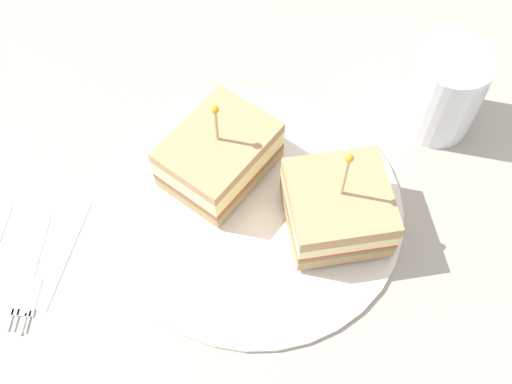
% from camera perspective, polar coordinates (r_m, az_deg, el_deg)
% --- Properties ---
extents(ground_plane, '(1.11, 1.11, 0.02)m').
position_cam_1_polar(ground_plane, '(0.59, 0.00, -1.95)').
color(ground_plane, '#9E9384').
extents(plate, '(0.28, 0.28, 0.01)m').
position_cam_1_polar(plate, '(0.58, 0.00, -1.25)').
color(plate, silver).
rests_on(plate, ground_plane).
extents(sandwich_half_front, '(0.11, 0.11, 0.11)m').
position_cam_1_polar(sandwich_half_front, '(0.55, 7.59, -1.45)').
color(sandwich_half_front, tan).
rests_on(sandwich_half_front, plate).
extents(sandwich_half_back, '(0.11, 0.12, 0.10)m').
position_cam_1_polar(sandwich_half_back, '(0.57, -3.45, 3.47)').
color(sandwich_half_back, tan).
rests_on(sandwich_half_back, plate).
extents(drink_glass, '(0.08, 0.08, 0.09)m').
position_cam_1_polar(drink_glass, '(0.64, 16.89, 8.82)').
color(drink_glass, silver).
rests_on(drink_glass, ground_plane).
extents(napkin, '(0.15, 0.15, 0.00)m').
position_cam_1_polar(napkin, '(0.61, -21.21, -4.46)').
color(napkin, white).
rests_on(napkin, ground_plane).
extents(fork, '(0.10, 0.07, 0.00)m').
position_cam_1_polar(fork, '(0.58, -20.32, -7.90)').
color(fork, silver).
rests_on(fork, ground_plane).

